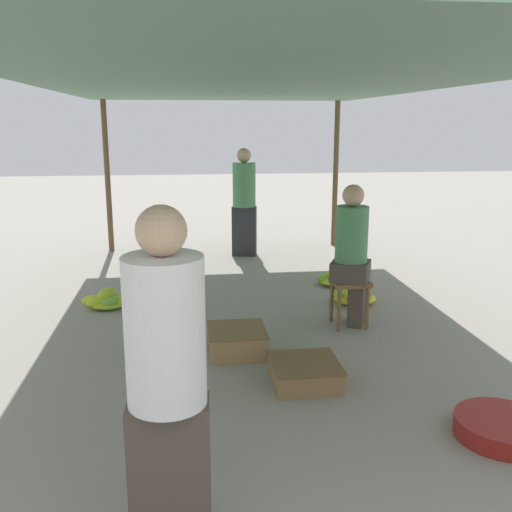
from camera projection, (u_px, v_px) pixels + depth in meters
The scene contains 14 objects.
canopy_post_back_left at pixel (107, 177), 8.40m from camera, with size 0.08×0.08×2.22m, color brown.
canopy_post_back_right at pixel (336, 175), 8.81m from camera, with size 0.08×0.08×2.22m, color brown.
canopy_tarp at pixel (250, 83), 5.02m from camera, with size 3.85×7.28×0.04m, color #567A60.
vendor_foreground at pixel (167, 384), 2.41m from camera, with size 0.36×0.35×1.59m.
stool at pixel (350, 289), 5.39m from camera, with size 0.34×0.34×0.45m.
vendor_seated at pixel (353, 253), 5.32m from camera, with size 0.45×0.45×1.35m.
basin_black at pixel (502, 428), 3.52m from camera, with size 0.58×0.58×0.12m.
banana_pile_left_0 at pixel (107, 301), 5.95m from camera, with size 0.51×0.37×0.22m.
banana_pile_left_1 at pixel (157, 338), 4.91m from camera, with size 0.46×0.35×0.22m.
banana_pile_right_0 at pixel (340, 279), 6.83m from camera, with size 0.60×0.47×0.18m.
banana_pile_right_1 at pixel (354, 295), 6.11m from camera, with size 0.50×0.47×0.29m.
crate_near at pixel (305, 373), 4.23m from camera, with size 0.50×0.50×0.18m.
crate_mid at pixel (237, 341), 4.79m from camera, with size 0.48×0.48×0.22m.
shopper_walking_mid at pixel (244, 201), 8.18m from camera, with size 0.39×0.39×1.55m.
Camera 1 is at (-0.59, -1.47, 1.90)m, focal length 40.00 mm.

